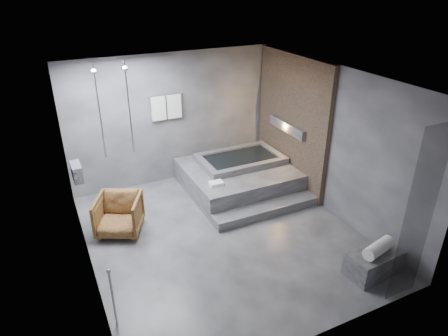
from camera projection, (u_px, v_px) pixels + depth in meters
room at (238, 137)px, 6.72m from camera, size 5.00×5.04×2.82m
tub_deck at (238, 177)px, 8.60m from camera, size 2.20×2.00×0.50m
tub_step at (266, 210)px, 7.72m from camera, size 2.20×0.36×0.18m
concrete_bench at (374, 262)px, 6.16m from camera, size 0.89×0.53×0.39m
driftwood_chair at (119, 215)px, 7.08m from camera, size 1.02×1.03×0.70m
rolled_towel at (379, 248)px, 6.01m from camera, size 0.59×0.32×0.20m
deck_towel at (216, 183)px, 7.75m from camera, size 0.27×0.21×0.07m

